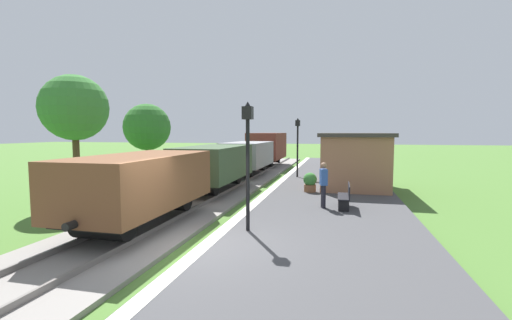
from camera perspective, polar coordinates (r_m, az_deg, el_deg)
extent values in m
plane|color=#47702D|center=(9.33, -10.58, -14.83)|extent=(160.00, 160.00, 0.00)
cube|color=#424244|center=(8.56, 10.18, -15.75)|extent=(6.00, 60.00, 0.25)
cube|color=silver|center=(9.10, -8.24, -13.62)|extent=(0.36, 60.00, 0.01)
cube|color=gray|center=(10.48, -22.96, -12.58)|extent=(3.80, 60.00, 0.12)
cube|color=slate|center=(10.04, -19.60, -12.46)|extent=(0.07, 60.00, 0.14)
cube|color=slate|center=(10.87, -26.10, -11.35)|extent=(0.07, 60.00, 0.14)
cube|color=brown|center=(11.42, -18.53, -3.22)|extent=(2.50, 5.60, 1.60)
cube|color=black|center=(11.53, -18.45, -6.42)|extent=(2.10, 5.15, 0.50)
cylinder|color=black|center=(13.10, -14.26, -6.12)|extent=(1.56, 0.84, 0.84)
cylinder|color=black|center=(10.14, -23.83, -9.54)|extent=(1.56, 0.84, 0.84)
cylinder|color=black|center=(14.07, -12.08, -4.29)|extent=(0.20, 0.30, 0.20)
cylinder|color=black|center=(9.22, -28.30, -9.52)|extent=(0.20, 0.30, 0.20)
cube|color=#384C33|center=(17.33, -6.92, -0.38)|extent=(2.50, 5.60, 1.60)
cube|color=black|center=(17.40, -6.90, -2.51)|extent=(2.10, 5.15, 0.50)
cylinder|color=black|center=(19.11, -5.02, -2.60)|extent=(1.56, 0.84, 0.84)
cylinder|color=black|center=(15.79, -9.16, -4.19)|extent=(1.56, 0.84, 0.84)
cylinder|color=black|center=(20.18, -3.99, -1.50)|extent=(0.20, 0.30, 0.20)
cylinder|color=black|center=(14.70, -10.91, -3.89)|extent=(0.20, 0.30, 0.20)
cube|color=gray|center=(23.62, -1.34, 1.00)|extent=(2.50, 5.60, 1.60)
cube|color=black|center=(23.67, -1.34, -0.57)|extent=(2.10, 5.15, 0.50)
cylinder|color=black|center=(25.42, -0.31, -0.77)|extent=(1.56, 0.84, 0.84)
cylinder|color=black|center=(21.97, -2.53, -1.64)|extent=(1.56, 0.84, 0.84)
cylinder|color=black|center=(26.52, 0.29, 0.00)|extent=(0.20, 0.30, 0.20)
cylinder|color=black|center=(20.84, -3.41, -1.30)|extent=(0.20, 0.30, 0.20)
cube|color=brown|center=(30.02, 1.88, 2.36)|extent=(2.50, 5.60, 2.20)
cube|color=black|center=(30.07, 1.87, 0.56)|extent=(2.10, 5.15, 0.50)
cylinder|color=black|center=(31.84, 2.52, 0.33)|extent=(1.56, 0.84, 0.84)
cylinder|color=black|center=(28.35, 1.14, -0.20)|extent=(1.56, 0.84, 0.84)
cylinder|color=black|center=(32.96, 2.90, 0.92)|extent=(0.20, 0.30, 0.20)
cylinder|color=black|center=(27.20, 0.63, 0.12)|extent=(0.20, 0.30, 0.20)
cube|color=#9E6B4C|center=(19.06, 15.76, -0.15)|extent=(3.20, 5.50, 2.60)
cube|color=#3D3833|center=(19.00, 15.85, 4.03)|extent=(3.50, 5.80, 0.18)
cube|color=black|center=(17.96, 10.77, 0.07)|extent=(0.03, 0.90, 0.80)
cube|color=black|center=(13.39, 14.21, -5.84)|extent=(0.42, 1.50, 0.04)
cube|color=black|center=(13.35, 15.05, -4.82)|extent=(0.04, 1.50, 0.45)
cube|color=black|center=(12.85, 14.23, -7.33)|extent=(0.38, 0.06, 0.42)
cube|color=black|center=(14.02, 14.16, -6.32)|extent=(0.38, 0.06, 0.42)
cylinder|color=black|center=(13.22, 11.09, -5.96)|extent=(0.15, 0.15, 0.86)
cylinder|color=black|center=(13.38, 10.95, -5.83)|extent=(0.15, 0.15, 0.86)
cube|color=#2D5199|center=(13.18, 11.07, -2.77)|extent=(0.32, 0.43, 0.60)
sphere|color=#936B51|center=(13.14, 11.10, -0.87)|extent=(0.22, 0.22, 0.22)
cylinder|color=brown|center=(16.68, 8.87, -4.62)|extent=(0.56, 0.56, 0.34)
sphere|color=#387A33|center=(16.62, 8.89, -3.17)|extent=(0.64, 0.64, 0.64)
cylinder|color=black|center=(9.90, -1.36, -2.58)|extent=(0.11, 0.11, 3.20)
cube|color=black|center=(9.84, -1.38, 7.76)|extent=(0.28, 0.28, 0.36)
sphere|color=#F2E5BF|center=(9.84, -1.38, 7.76)|extent=(0.20, 0.20, 0.20)
cone|color=black|center=(9.85, -1.38, 9.15)|extent=(0.20, 0.20, 0.16)
cylinder|color=black|center=(21.89, 6.84, 1.38)|extent=(0.11, 0.11, 3.20)
cube|color=black|center=(21.86, 6.89, 6.05)|extent=(0.28, 0.28, 0.36)
sphere|color=#F2E5BF|center=(21.86, 6.89, 6.05)|extent=(0.20, 0.20, 0.20)
cone|color=black|center=(21.87, 6.90, 6.67)|extent=(0.20, 0.20, 0.16)
cylinder|color=#4C3823|center=(16.96, -27.39, -1.13)|extent=(0.28, 0.28, 3.07)
sphere|color=#387A33|center=(16.92, -27.73, 7.63)|extent=(2.81, 2.81, 2.81)
cylinder|color=#4C3823|center=(24.98, -17.36, -0.09)|extent=(0.28, 0.28, 2.22)
sphere|color=#2D6B28|center=(24.90, -17.49, 5.19)|extent=(3.17, 3.17, 3.17)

